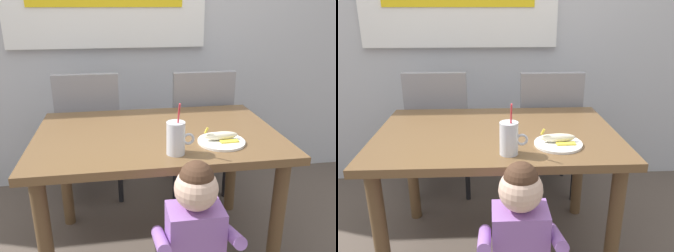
% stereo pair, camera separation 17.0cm
% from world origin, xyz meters
% --- Properties ---
extents(ground_plane, '(24.00, 24.00, 0.00)m').
position_xyz_m(ground_plane, '(0.00, 0.00, 0.00)').
color(ground_plane, brown).
extents(dining_table, '(1.26, 0.84, 0.75)m').
position_xyz_m(dining_table, '(0.00, 0.00, 0.63)').
color(dining_table, brown).
rests_on(dining_table, ground).
extents(dining_chair_left, '(0.44, 0.44, 0.96)m').
position_xyz_m(dining_chair_left, '(-0.40, 0.65, 0.54)').
color(dining_chair_left, gray).
rests_on(dining_chair_left, ground).
extents(dining_chair_right, '(0.44, 0.45, 0.96)m').
position_xyz_m(dining_chair_right, '(0.38, 0.61, 0.54)').
color(dining_chair_right, gray).
rests_on(dining_chair_right, ground).
extents(toddler_standing, '(0.33, 0.24, 0.84)m').
position_xyz_m(toddler_standing, '(0.08, -0.57, 0.53)').
color(toddler_standing, '#3F4760').
rests_on(toddler_standing, ground).
extents(milk_cup, '(0.13, 0.09, 0.25)m').
position_xyz_m(milk_cup, '(0.05, -0.29, 0.81)').
color(milk_cup, silver).
rests_on(milk_cup, dining_table).
extents(snack_plate, '(0.23, 0.23, 0.01)m').
position_xyz_m(snack_plate, '(0.29, -0.20, 0.75)').
color(snack_plate, white).
rests_on(snack_plate, dining_table).
extents(peeled_banana, '(0.17, 0.11, 0.07)m').
position_xyz_m(peeled_banana, '(0.29, -0.19, 0.78)').
color(peeled_banana, '#F4EAC6').
rests_on(peeled_banana, snack_plate).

